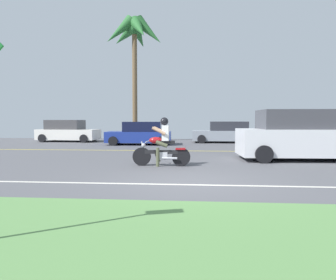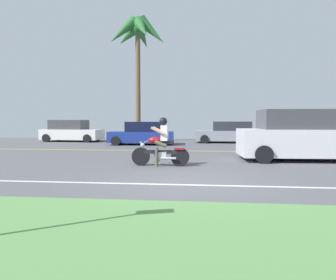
{
  "view_description": "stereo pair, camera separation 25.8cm",
  "coord_description": "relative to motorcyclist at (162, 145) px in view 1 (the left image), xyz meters",
  "views": [
    {
      "loc": [
        0.11,
        -7.85,
        1.53
      ],
      "look_at": [
        -0.93,
        4.26,
        0.76
      ],
      "focal_mm": 33.71,
      "sensor_mm": 36.0,
      "label": 1
    },
    {
      "loc": [
        0.37,
        -7.83,
        1.53
      ],
      "look_at": [
        -0.93,
        4.26,
        0.76
      ],
      "focal_mm": 33.71,
      "sensor_mm": 36.0,
      "label": 2
    }
  ],
  "objects": [
    {
      "name": "ground",
      "position": [
        0.99,
        0.44,
        -0.71
      ],
      "size": [
        56.0,
        30.0,
        0.04
      ],
      "primitive_type": "cube",
      "color": "#545459"
    },
    {
      "name": "grass_median",
      "position": [
        0.99,
        -6.66,
        -0.66
      ],
      "size": [
        56.0,
        3.8,
        0.06
      ],
      "primitive_type": "cube",
      "color": "#5B8C4C",
      "rests_on": "ground"
    },
    {
      "name": "lane_line_near",
      "position": [
        0.99,
        -3.02,
        -0.68
      ],
      "size": [
        50.4,
        0.12,
        0.01
      ],
      "primitive_type": "cube",
      "color": "silver",
      "rests_on": "ground"
    },
    {
      "name": "lane_line_far",
      "position": [
        0.99,
        5.25,
        -0.68
      ],
      "size": [
        50.4,
        0.12,
        0.01
      ],
      "primitive_type": "cube",
      "color": "yellow",
      "rests_on": "ground"
    },
    {
      "name": "motorcyclist",
      "position": [
        0.0,
        0.0,
        0.0
      ],
      "size": [
        1.94,
        0.63,
        1.62
      ],
      "color": "black",
      "rests_on": "ground"
    },
    {
      "name": "suv_nearby",
      "position": [
        5.29,
        2.07,
        0.25
      ],
      "size": [
        5.11,
        2.41,
        1.93
      ],
      "color": "silver",
      "rests_on": "ground"
    },
    {
      "name": "parked_car_0",
      "position": [
        -8.0,
        11.42,
        0.04
      ],
      "size": [
        4.33,
        2.19,
        1.55
      ],
      "color": "white",
      "rests_on": "ground"
    },
    {
      "name": "parked_car_1",
      "position": [
        -2.34,
        9.07,
        -0.01
      ],
      "size": [
        4.09,
        2.16,
        1.43
      ],
      "color": "navy",
      "rests_on": "ground"
    },
    {
      "name": "parked_car_2",
      "position": [
        3.2,
        11.37,
        -0.01
      ],
      "size": [
        4.37,
        2.1,
        1.44
      ],
      "color": "#8C939E",
      "rests_on": "ground"
    },
    {
      "name": "parked_car_3",
      "position": [
        8.1,
        10.1,
        0.02
      ],
      "size": [
        4.33,
        1.98,
        1.51
      ],
      "color": "navy",
      "rests_on": "ground"
    },
    {
      "name": "palm_tree_0",
      "position": [
        -3.25,
        12.17,
        6.75
      ],
      "size": [
        4.49,
        4.62,
        8.92
      ],
      "color": "brown",
      "rests_on": "ground"
    }
  ]
}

